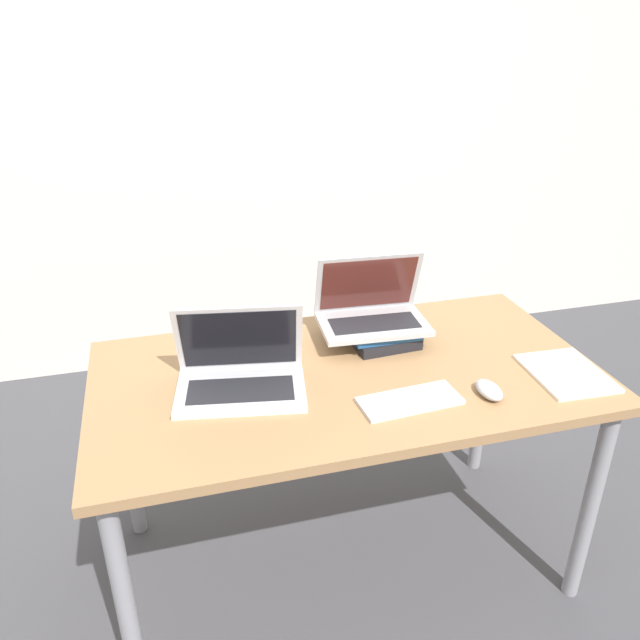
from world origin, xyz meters
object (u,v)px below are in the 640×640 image
laptop_on_books (371,310)px  wireless_keyboard (410,401)px  notepad (566,373)px  book_stack (380,332)px  laptop_left (240,372)px  mouse (489,390)px

laptop_on_books → wireless_keyboard: laptop_on_books is taller
laptop_on_books → notepad: size_ratio=1.34×
book_stack → wireless_keyboard: size_ratio=0.81×
laptop_left → notepad: laptop_left is taller
mouse → laptop_left: bearing=161.4°
laptop_on_books → wireless_keyboard: bearing=-93.3°
wireless_keyboard → mouse: mouse is taller
laptop_left → notepad: size_ratio=1.49×
mouse → notepad: bearing=8.0°
book_stack → notepad: size_ratio=0.88×
wireless_keyboard → mouse: size_ratio=2.68×
notepad → laptop_on_books: bearing=142.6°
laptop_on_books → book_stack: bearing=-31.0°
laptop_on_books → mouse: size_ratio=3.30×
laptop_on_books → mouse: bearing=-63.2°
laptop_left → mouse: (0.65, -0.22, -0.03)m
book_stack → mouse: size_ratio=2.18×
book_stack → mouse: 0.43m
laptop_left → laptop_on_books: size_ratio=1.12×
wireless_keyboard → notepad: 0.50m
mouse → notepad: (0.27, 0.04, -0.01)m
wireless_keyboard → mouse: 0.23m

